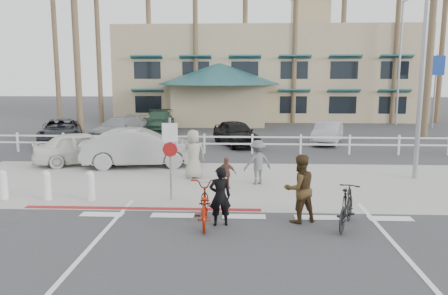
{
  "coord_description": "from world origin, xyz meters",
  "views": [
    {
      "loc": [
        -0.01,
        -11.04,
        3.88
      ],
      "look_at": [
        -0.68,
        3.33,
        1.5
      ],
      "focal_mm": 35.0,
      "sensor_mm": 36.0,
      "label": 1
    }
  ],
  "objects_px": {
    "bike_red": "(204,204)",
    "car_red_compact": "(84,148)",
    "sign_post": "(170,155)",
    "car_white_sedan": "(141,148)",
    "bike_black": "(346,207)"
  },
  "relations": [
    {
      "from": "bike_red",
      "to": "bike_black",
      "type": "height_order",
      "value": "bike_black"
    },
    {
      "from": "bike_red",
      "to": "car_red_compact",
      "type": "xyz_separation_m",
      "value": [
        -6.06,
        7.71,
        0.18
      ]
    },
    {
      "from": "sign_post",
      "to": "bike_black",
      "type": "xyz_separation_m",
      "value": [
        4.93,
        -2.32,
        -0.9
      ]
    },
    {
      "from": "bike_red",
      "to": "car_white_sedan",
      "type": "relative_size",
      "value": 0.42
    },
    {
      "from": "bike_red",
      "to": "car_red_compact",
      "type": "height_order",
      "value": "car_red_compact"
    },
    {
      "from": "sign_post",
      "to": "car_white_sedan",
      "type": "distance_m",
      "value": 5.54
    },
    {
      "from": "car_red_compact",
      "to": "bike_black",
      "type": "bearing_deg",
      "value": -152.8
    },
    {
      "from": "bike_black",
      "to": "car_white_sedan",
      "type": "height_order",
      "value": "car_white_sedan"
    },
    {
      "from": "car_white_sedan",
      "to": "sign_post",
      "type": "bearing_deg",
      "value": -166.44
    },
    {
      "from": "sign_post",
      "to": "bike_red",
      "type": "distance_m",
      "value": 2.71
    },
    {
      "from": "bike_black",
      "to": "sign_post",
      "type": "bearing_deg",
      "value": -2.97
    },
    {
      "from": "bike_red",
      "to": "bike_black",
      "type": "xyz_separation_m",
      "value": [
        3.68,
        -0.09,
        0.01
      ]
    },
    {
      "from": "sign_post",
      "to": "car_red_compact",
      "type": "bearing_deg",
      "value": 131.3
    },
    {
      "from": "car_white_sedan",
      "to": "car_red_compact",
      "type": "bearing_deg",
      "value": 71.47
    },
    {
      "from": "bike_red",
      "to": "bike_black",
      "type": "bearing_deg",
      "value": 174.02
    }
  ]
}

